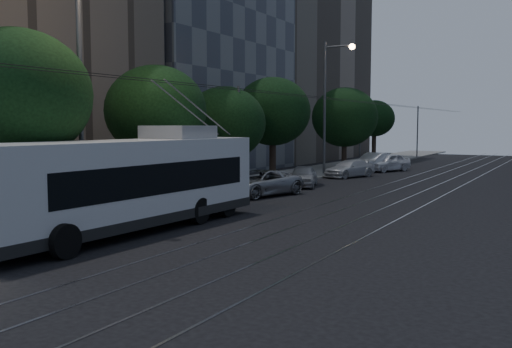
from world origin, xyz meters
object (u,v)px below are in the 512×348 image
object	(u,v)px
car_white_a	(303,176)
car_white_d	(387,162)
trolleybus	(129,183)
car_white_c	(374,162)
streetlamp_near	(87,48)
pickup_silver	(260,183)
streetlamp_far	(330,95)
car_white_b	(349,169)

from	to	relation	value
car_white_a	car_white_d	xyz separation A→B (m)	(1.21, 14.03, 0.09)
trolleybus	car_white_c	bearing A→B (deg)	92.99
car_white_d	streetlamp_near	size ratio (longest dim) A/B	0.39
pickup_silver	streetlamp_far	size ratio (longest dim) A/B	0.51
pickup_silver	car_white_b	distance (m)	12.87
trolleybus	car_white_d	world-z (taller)	trolleybus
pickup_silver	car_white_a	distance (m)	5.40
car_white_b	streetlamp_near	distance (m)	24.74
pickup_silver	car_white_d	distance (m)	19.48
streetlamp_far	pickup_silver	bearing A→B (deg)	-84.06
pickup_silver	streetlamp_near	size ratio (longest dim) A/B	0.45
car_white_a	car_white_c	size ratio (longest dim) A/B	0.84
car_white_b	trolleybus	bearing A→B (deg)	-68.12
trolleybus	car_white_a	xyz separation A→B (m)	(-0.84, 16.81, -1.11)
car_white_c	streetlamp_far	distance (m)	7.76
car_white_c	car_white_d	xyz separation A→B (m)	(0.90, 0.76, -0.02)
car_white_d	streetlamp_near	xyz separation A→B (m)	(-2.67, -30.47, 6.03)
trolleybus	car_white_c	size ratio (longest dim) A/B	2.76
streetlamp_near	streetlamp_far	xyz separation A→B (m)	(-0.02, 24.31, -0.73)
car_white_b	car_white_c	xyz separation A→B (m)	(0.02, 5.81, 0.14)
trolleybus	streetlamp_near	xyz separation A→B (m)	(-2.30, 0.37, 5.01)
car_white_a	car_white_d	world-z (taller)	car_white_d
car_white_c	streetlamp_near	world-z (taller)	streetlamp_near
pickup_silver	streetlamp_far	distance (m)	14.38
car_white_c	car_white_d	bearing A→B (deg)	54.57
car_white_b	streetlamp_far	bearing A→B (deg)	-172.53
car_white_d	streetlamp_far	xyz separation A→B (m)	(-2.69, -6.16, 5.30)
car_white_a	streetlamp_near	bearing A→B (deg)	-113.92
car_white_c	streetlamp_far	world-z (taller)	streetlamp_far
car_white_b	streetlamp_far	world-z (taller)	streetlamp_far
trolleybus	car_white_b	world-z (taller)	trolleybus
trolleybus	car_white_d	bearing A→B (deg)	91.29
car_white_b	car_white_c	size ratio (longest dim) A/B	0.93
car_white_a	pickup_silver	bearing A→B (deg)	-109.84
car_white_c	car_white_d	distance (m)	1.18
car_white_a	car_white_b	bearing A→B (deg)	68.87
trolleybus	streetlamp_far	world-z (taller)	streetlamp_far
car_white_a	car_white_c	world-z (taller)	car_white_c
car_white_d	pickup_silver	bearing A→B (deg)	-70.96
car_white_a	car_white_b	xyz separation A→B (m)	(0.30, 7.46, -0.04)
pickup_silver	streetlamp_far	xyz separation A→B (m)	(-1.38, 13.28, 5.35)
car_white_a	car_white_b	size ratio (longest dim) A/B	0.90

